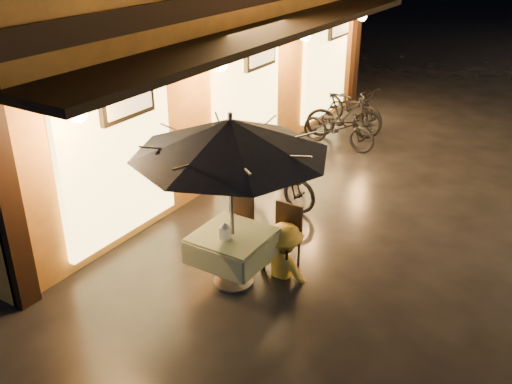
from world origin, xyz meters
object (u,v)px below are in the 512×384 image
Objects in this scene: person_yellow at (285,226)px; cafe_table at (233,246)px; person_orange at (229,215)px; patio_umbrella at (230,137)px; table_lantern at (225,230)px; bicycle_0 at (271,176)px.

cafe_table is at bearing 54.25° from person_yellow.
cafe_table is at bearing 137.71° from person_orange.
person_orange is 0.91m from person_yellow.
patio_umbrella is 1.84× the size of person_orange.
person_yellow is at bearing 50.76° from cafe_table.
table_lantern is 0.90m from person_yellow.
bicycle_0 is at bearing 108.78° from cafe_table.
bicycle_0 is at bearing -68.18° from person_orange.
cafe_table is at bearing -154.20° from bicycle_0.
patio_umbrella reaches higher than cafe_table.
cafe_table is 0.71× the size of person_orange.
person_orange is (-0.43, 0.56, -1.45)m from patio_umbrella.
table_lantern reaches higher than bicycle_0.
patio_umbrella is 3.06m from bicycle_0.
cafe_table is at bearing 90.00° from table_lantern.
patio_umbrella is 1.36× the size of bicycle_0.
cafe_table is 0.39× the size of patio_umbrella.
table_lantern is 0.13× the size of bicycle_0.
person_yellow reaches higher than table_lantern.
patio_umbrella is at bearing 54.25° from person_yellow.
patio_umbrella reaches higher than person_yellow.
patio_umbrella reaches higher than bicycle_0.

